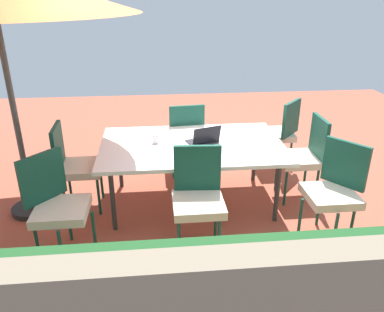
{
  "coord_description": "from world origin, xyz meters",
  "views": [
    {
      "loc": [
        0.38,
        3.87,
        2.28
      ],
      "look_at": [
        0.0,
        0.0,
        0.58
      ],
      "focal_mm": 35.88,
      "sensor_mm": 36.0,
      "label": 1
    }
  ],
  "objects_px": {
    "dining_table": "(192,147)",
    "chair_southwest": "(279,131)",
    "cup": "(156,138)",
    "laptop": "(204,139)",
    "chair_northeast": "(56,202)",
    "chair_west": "(304,154)",
    "chair_east": "(74,163)",
    "chair_northwest": "(334,188)",
    "chair_south": "(185,134)",
    "chair_north": "(198,195)"
  },
  "relations": [
    {
      "from": "dining_table",
      "to": "chair_southwest",
      "type": "relative_size",
      "value": 2.03
    },
    {
      "from": "dining_table",
      "to": "cup",
      "type": "xyz_separation_m",
      "value": [
        0.39,
        -0.07,
        0.09
      ]
    },
    {
      "from": "dining_table",
      "to": "cup",
      "type": "bearing_deg",
      "value": -9.66
    },
    {
      "from": "laptop",
      "to": "chair_northeast",
      "type": "bearing_deg",
      "value": 10.73
    },
    {
      "from": "chair_northeast",
      "to": "chair_southwest",
      "type": "height_order",
      "value": "same"
    },
    {
      "from": "chair_west",
      "to": "laptop",
      "type": "bearing_deg",
      "value": -88.82
    },
    {
      "from": "chair_east",
      "to": "cup",
      "type": "height_order",
      "value": "chair_east"
    },
    {
      "from": "chair_northeast",
      "to": "chair_east",
      "type": "relative_size",
      "value": 1.0
    },
    {
      "from": "chair_northwest",
      "to": "chair_west",
      "type": "bearing_deg",
      "value": 141.32
    },
    {
      "from": "chair_northeast",
      "to": "chair_south",
      "type": "relative_size",
      "value": 1.0
    },
    {
      "from": "dining_table",
      "to": "chair_west",
      "type": "xyz_separation_m",
      "value": [
        -1.29,
        -0.0,
        -0.13
      ]
    },
    {
      "from": "dining_table",
      "to": "cup",
      "type": "relative_size",
      "value": 19.34
    },
    {
      "from": "chair_southwest",
      "to": "chair_east",
      "type": "height_order",
      "value": "same"
    },
    {
      "from": "chair_southwest",
      "to": "chair_west",
      "type": "bearing_deg",
      "value": 46.69
    },
    {
      "from": "chair_northeast",
      "to": "laptop",
      "type": "bearing_deg",
      "value": -18.64
    },
    {
      "from": "dining_table",
      "to": "chair_northwest",
      "type": "xyz_separation_m",
      "value": [
        -1.28,
        0.81,
        -0.13
      ]
    },
    {
      "from": "dining_table",
      "to": "chair_northwest",
      "type": "distance_m",
      "value": 1.52
    },
    {
      "from": "chair_northeast",
      "to": "chair_northwest",
      "type": "height_order",
      "value": "same"
    },
    {
      "from": "dining_table",
      "to": "chair_northeast",
      "type": "distance_m",
      "value": 1.54
    },
    {
      "from": "chair_northwest",
      "to": "laptop",
      "type": "distance_m",
      "value": 1.42
    },
    {
      "from": "chair_west",
      "to": "cup",
      "type": "distance_m",
      "value": 1.7
    },
    {
      "from": "chair_south",
      "to": "chair_west",
      "type": "bearing_deg",
      "value": 143.72
    },
    {
      "from": "dining_table",
      "to": "chair_east",
      "type": "relative_size",
      "value": 2.03
    },
    {
      "from": "dining_table",
      "to": "cup",
      "type": "height_order",
      "value": "cup"
    },
    {
      "from": "chair_north",
      "to": "chair_northwest",
      "type": "xyz_separation_m",
      "value": [
        -1.3,
        -0.01,
        0.0
      ]
    },
    {
      "from": "chair_southwest",
      "to": "chair_east",
      "type": "bearing_deg",
      "value": -29.54
    },
    {
      "from": "chair_north",
      "to": "chair_south",
      "type": "distance_m",
      "value": 1.6
    },
    {
      "from": "chair_southwest",
      "to": "chair_north",
      "type": "bearing_deg",
      "value": 4.99
    },
    {
      "from": "dining_table",
      "to": "chair_south",
      "type": "height_order",
      "value": "chair_south"
    },
    {
      "from": "chair_south",
      "to": "laptop",
      "type": "xyz_separation_m",
      "value": [
        -0.14,
        0.78,
        0.22
      ]
    },
    {
      "from": "chair_west",
      "to": "chair_east",
      "type": "xyz_separation_m",
      "value": [
        2.57,
        -0.0,
        0.0
      ]
    },
    {
      "from": "laptop",
      "to": "cup",
      "type": "bearing_deg",
      "value": -27.08
    },
    {
      "from": "chair_west",
      "to": "cup",
      "type": "relative_size",
      "value": 9.54
    },
    {
      "from": "chair_east",
      "to": "laptop",
      "type": "distance_m",
      "value": 1.43
    },
    {
      "from": "cup",
      "to": "chair_north",
      "type": "bearing_deg",
      "value": 112.32
    },
    {
      "from": "chair_north",
      "to": "laptop",
      "type": "distance_m",
      "value": 0.87
    },
    {
      "from": "chair_west",
      "to": "chair_east",
      "type": "height_order",
      "value": "same"
    },
    {
      "from": "cup",
      "to": "chair_northeast",
      "type": "bearing_deg",
      "value": 45.09
    },
    {
      "from": "chair_west",
      "to": "chair_northwest",
      "type": "height_order",
      "value": "same"
    },
    {
      "from": "chair_west",
      "to": "chair_northwest",
      "type": "distance_m",
      "value": 0.82
    },
    {
      "from": "chair_southwest",
      "to": "chair_south",
      "type": "bearing_deg",
      "value": -46.29
    },
    {
      "from": "dining_table",
      "to": "chair_north",
      "type": "distance_m",
      "value": 0.83
    },
    {
      "from": "cup",
      "to": "chair_northwest",
      "type": "bearing_deg",
      "value": 152.22
    },
    {
      "from": "chair_east",
      "to": "chair_west",
      "type": "bearing_deg",
      "value": -92.26
    },
    {
      "from": "dining_table",
      "to": "chair_west",
      "type": "height_order",
      "value": "chair_west"
    },
    {
      "from": "chair_west",
      "to": "cup",
      "type": "bearing_deg",
      "value": -91.2
    },
    {
      "from": "chair_southwest",
      "to": "chair_south",
      "type": "height_order",
      "value": "same"
    },
    {
      "from": "chair_northeast",
      "to": "chair_northwest",
      "type": "bearing_deg",
      "value": -48.58
    },
    {
      "from": "chair_south",
      "to": "chair_east",
      "type": "xyz_separation_m",
      "value": [
        1.27,
        0.77,
        0.0
      ]
    },
    {
      "from": "chair_north",
      "to": "laptop",
      "type": "bearing_deg",
      "value": 83.12
    }
  ]
}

